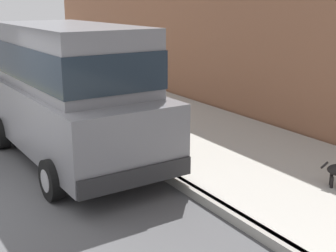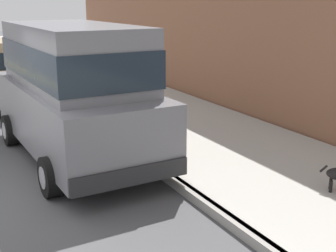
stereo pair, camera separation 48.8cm
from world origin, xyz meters
name	(u,v)px [view 2 (the right image)]	position (x,y,z in m)	size (l,w,h in m)	color
curb	(153,166)	(3.20, 0.00, 0.07)	(0.16, 64.00, 0.14)	gray
sidewalk	(236,151)	(5.00, 0.00, 0.07)	(3.60, 64.00, 0.14)	#A8A59E
car_grey_van	(74,86)	(2.20, 1.26, 1.39)	(2.26, 4.97, 2.52)	slate
car_tan_hatchback	(20,72)	(2.14, 6.41, 0.98)	(1.96, 3.80, 1.88)	tan
fire_hydrant	(164,135)	(3.65, 0.45, 0.48)	(0.34, 0.24, 0.72)	gold
building_facade	(200,16)	(7.10, 4.86, 2.47)	(0.50, 20.00, 4.94)	#8C5B42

